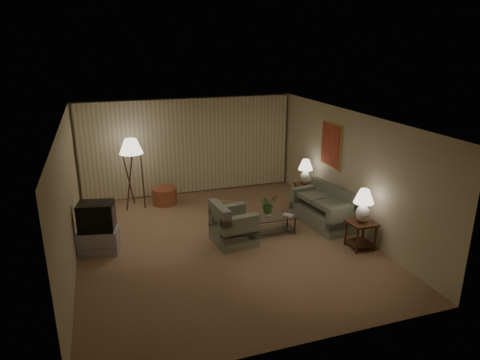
% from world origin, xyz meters
% --- Properties ---
extents(ground, '(7.00, 7.00, 0.00)m').
position_xyz_m(ground, '(0.00, 0.00, 0.00)').
color(ground, tan).
rests_on(ground, ground).
extents(room_shell, '(6.04, 7.02, 2.72)m').
position_xyz_m(room_shell, '(0.02, 1.51, 1.75)').
color(room_shell, beige).
rests_on(room_shell, ground).
extents(sofa, '(1.83, 1.25, 0.71)m').
position_xyz_m(sofa, '(2.50, 0.19, 0.36)').
color(sofa, gray).
rests_on(sofa, ground).
extents(armchair, '(1.05, 1.01, 0.73)m').
position_xyz_m(armchair, '(0.21, -0.08, 0.37)').
color(armchair, gray).
rests_on(armchair, ground).
extents(side_table_near, '(0.53, 0.53, 0.60)m').
position_xyz_m(side_table_near, '(2.65, -1.16, 0.41)').
color(side_table_near, '#36190E').
rests_on(side_table_near, ground).
extents(side_table_far, '(0.50, 0.42, 0.60)m').
position_xyz_m(side_table_far, '(2.65, 1.44, 0.40)').
color(side_table_far, '#36190E').
rests_on(side_table_far, ground).
extents(table_lamp_near, '(0.41, 0.41, 0.71)m').
position_xyz_m(table_lamp_near, '(2.65, -1.16, 1.02)').
color(table_lamp_near, silver).
rests_on(table_lamp_near, side_table_near).
extents(table_lamp_far, '(0.38, 0.38, 0.65)m').
position_xyz_m(table_lamp_far, '(2.65, 1.44, 0.99)').
color(table_lamp_far, silver).
rests_on(table_lamp_far, side_table_far).
extents(coffee_table, '(1.00, 0.55, 0.41)m').
position_xyz_m(coffee_table, '(1.21, 0.09, 0.28)').
color(coffee_table, silver).
rests_on(coffee_table, ground).
extents(tv_cabinet, '(0.97, 0.79, 0.50)m').
position_xyz_m(tv_cabinet, '(-2.55, 0.39, 0.25)').
color(tv_cabinet, '#B4B4B7').
rests_on(tv_cabinet, ground).
extents(crt_tv, '(0.87, 0.75, 0.59)m').
position_xyz_m(crt_tv, '(-2.55, 0.39, 0.79)').
color(crt_tv, black).
rests_on(crt_tv, tv_cabinet).
extents(floor_lamp, '(0.59, 0.59, 1.83)m').
position_xyz_m(floor_lamp, '(-1.61, 2.70, 0.96)').
color(floor_lamp, '#36190E').
rests_on(floor_lamp, ground).
extents(ottoman, '(0.81, 0.81, 0.43)m').
position_xyz_m(ottoman, '(-0.84, 2.73, 0.22)').
color(ottoman, '#A35D37').
rests_on(ottoman, ground).
extents(vase, '(0.21, 0.21, 0.17)m').
position_xyz_m(vase, '(1.06, 0.09, 0.50)').
color(vase, white).
rests_on(vase, coffee_table).
extents(flowers, '(0.47, 0.43, 0.42)m').
position_xyz_m(flowers, '(1.06, 0.09, 0.80)').
color(flowers, '#4D7A36').
rests_on(flowers, vase).
extents(book, '(0.27, 0.29, 0.02)m').
position_xyz_m(book, '(1.46, -0.01, 0.42)').
color(book, olive).
rests_on(book, coffee_table).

